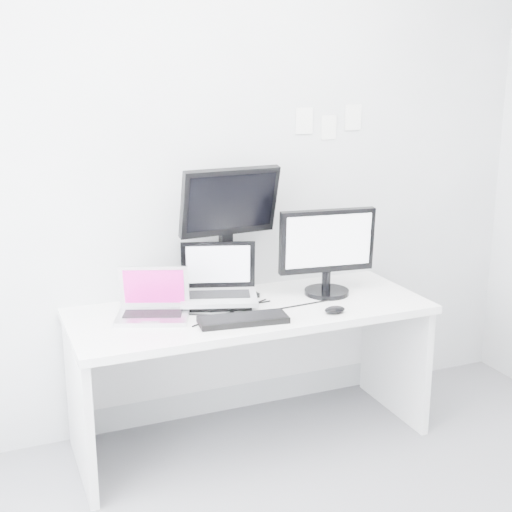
# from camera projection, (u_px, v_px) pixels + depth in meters

# --- Properties ---
(back_wall) EXTENTS (3.60, 0.00, 3.60)m
(back_wall) POSITION_uv_depth(u_px,v_px,m) (226.00, 175.00, 3.64)
(back_wall) COLOR silver
(back_wall) RESTS_ON ground
(desk) EXTENTS (1.80, 0.70, 0.73)m
(desk) POSITION_uv_depth(u_px,v_px,m) (251.00, 375.00, 3.58)
(desk) COLOR white
(desk) RESTS_ON ground
(macbook) EXTENTS (0.41, 0.36, 0.25)m
(macbook) POSITION_uv_depth(u_px,v_px,m) (152.00, 294.00, 3.29)
(macbook) COLOR #B5B5BA
(macbook) RESTS_ON desk
(speaker) EXTENTS (0.11, 0.11, 0.19)m
(speaker) POSITION_uv_depth(u_px,v_px,m) (176.00, 288.00, 3.48)
(speaker) COLOR black
(speaker) RESTS_ON desk
(dell_laptop) EXTENTS (0.45, 0.40, 0.32)m
(dell_laptop) POSITION_uv_depth(u_px,v_px,m) (219.00, 275.00, 3.48)
(dell_laptop) COLOR #BABDC2
(dell_laptop) RESTS_ON desk
(rear_monitor) EXTENTS (0.53, 0.23, 0.70)m
(rear_monitor) POSITION_uv_depth(u_px,v_px,m) (228.00, 231.00, 3.57)
(rear_monitor) COLOR black
(rear_monitor) RESTS_ON desk
(samsung_monitor) EXTENTS (0.54, 0.29, 0.47)m
(samsung_monitor) POSITION_uv_depth(u_px,v_px,m) (328.00, 251.00, 3.64)
(samsung_monitor) COLOR black
(samsung_monitor) RESTS_ON desk
(keyboard) EXTENTS (0.44, 0.20, 0.03)m
(keyboard) POSITION_uv_depth(u_px,v_px,m) (243.00, 320.00, 3.28)
(keyboard) COLOR black
(keyboard) RESTS_ON desk
(mouse) EXTENTS (0.11, 0.07, 0.04)m
(mouse) POSITION_uv_depth(u_px,v_px,m) (335.00, 310.00, 3.40)
(mouse) COLOR black
(mouse) RESTS_ON desk
(wall_note_0) EXTENTS (0.10, 0.00, 0.14)m
(wall_note_0) POSITION_uv_depth(u_px,v_px,m) (304.00, 121.00, 3.73)
(wall_note_0) COLOR white
(wall_note_0) RESTS_ON back_wall
(wall_note_1) EXTENTS (0.09, 0.00, 0.13)m
(wall_note_1) POSITION_uv_depth(u_px,v_px,m) (329.00, 127.00, 3.80)
(wall_note_1) COLOR white
(wall_note_1) RESTS_ON back_wall
(wall_note_2) EXTENTS (0.10, 0.00, 0.14)m
(wall_note_2) POSITION_uv_depth(u_px,v_px,m) (353.00, 117.00, 3.84)
(wall_note_2) COLOR white
(wall_note_2) RESTS_ON back_wall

